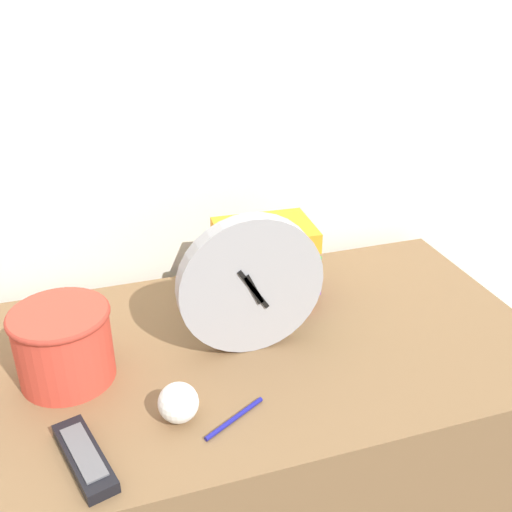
{
  "coord_description": "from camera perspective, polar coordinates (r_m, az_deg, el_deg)",
  "views": [
    {
      "loc": [
        -0.16,
        -0.6,
        1.42
      ],
      "look_at": [
        0.16,
        0.39,
        0.88
      ],
      "focal_mm": 42.0,
      "sensor_mm": 36.0,
      "label": 1
    }
  ],
  "objects": [
    {
      "name": "desk_clock",
      "position": [
        1.1,
        -0.48,
        -2.81
      ],
      "size": [
        0.28,
        0.04,
        0.28
      ],
      "color": "#99999E",
      "rests_on": "desk"
    },
    {
      "name": "book_stack",
      "position": [
        1.28,
        0.49,
        -0.73
      ],
      "size": [
        0.26,
        0.19,
        0.17
      ],
      "color": "red",
      "rests_on": "desk"
    },
    {
      "name": "basket",
      "position": [
        1.11,
        -17.88,
        -7.86
      ],
      "size": [
        0.18,
        0.18,
        0.14
      ],
      "color": "#C63D2D",
      "rests_on": "desk"
    },
    {
      "name": "crumpled_paper_ball",
      "position": [
        1.01,
        -7.41,
        -13.68
      ],
      "size": [
        0.07,
        0.07,
        0.07
      ],
      "color": "white",
      "rests_on": "desk"
    },
    {
      "name": "desk",
      "position": [
        1.4,
        -5.6,
        -21.42
      ],
      "size": [
        1.39,
        0.62,
        0.73
      ],
      "color": "brown",
      "rests_on": "ground_plane"
    },
    {
      "name": "tv_remote",
      "position": [
        0.98,
        -16.02,
        -17.92
      ],
      "size": [
        0.09,
        0.17,
        0.02
      ],
      "color": "black",
      "rests_on": "desk"
    },
    {
      "name": "wall_back",
      "position": [
        1.32,
        -11.23,
        17.46
      ],
      "size": [
        6.0,
        0.04,
        2.4
      ],
      "color": "silver",
      "rests_on": "ground_plane"
    },
    {
      "name": "pen",
      "position": [
        1.02,
        -2.06,
        -15.2
      ],
      "size": [
        0.12,
        0.07,
        0.01
      ],
      "color": "navy",
      "rests_on": "desk"
    }
  ]
}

